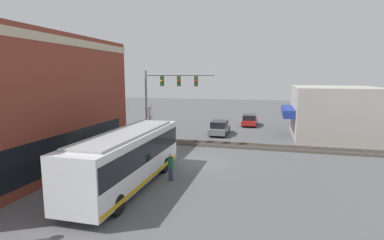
{
  "coord_description": "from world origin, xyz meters",
  "views": [
    {
      "loc": [
        -21.2,
        -4.96,
        6.41
      ],
      "look_at": [
        4.05,
        1.58,
        2.53
      ],
      "focal_mm": 28.0,
      "sensor_mm": 36.0,
      "label": 1
    }
  ],
  "objects_px": {
    "crossing_signal": "(150,121)",
    "parked_car_grey": "(220,128)",
    "pedestrian_near_bus": "(171,167)",
    "pedestrian_at_crossing": "(147,139)",
    "parked_car_red": "(250,120)",
    "city_bus": "(127,157)"
  },
  "relations": [
    {
      "from": "crossing_signal",
      "to": "pedestrian_near_bus",
      "type": "xyz_separation_m",
      "value": [
        -8.19,
        -4.75,
        -1.44
      ]
    },
    {
      "from": "parked_car_grey",
      "to": "pedestrian_near_bus",
      "type": "xyz_separation_m",
      "value": [
        -15.12,
        0.56,
        0.15
      ]
    },
    {
      "from": "city_bus",
      "to": "pedestrian_near_bus",
      "type": "relative_size",
      "value": 6.19
    },
    {
      "from": "pedestrian_at_crossing",
      "to": "pedestrian_near_bus",
      "type": "distance_m",
      "value": 8.66
    },
    {
      "from": "pedestrian_near_bus",
      "to": "parked_car_red",
      "type": "bearing_deg",
      "value": -8.67
    },
    {
      "from": "parked_car_grey",
      "to": "parked_car_red",
      "type": "xyz_separation_m",
      "value": [
        6.93,
        -2.8,
        -0.04
      ]
    },
    {
      "from": "parked_car_red",
      "to": "pedestrian_near_bus",
      "type": "relative_size",
      "value": 2.6
    },
    {
      "from": "crossing_signal",
      "to": "parked_car_grey",
      "type": "xyz_separation_m",
      "value": [
        6.93,
        -5.31,
        -1.59
      ]
    },
    {
      "from": "parked_car_red",
      "to": "pedestrian_at_crossing",
      "type": "bearing_deg",
      "value": 151.46
    },
    {
      "from": "pedestrian_near_bus",
      "to": "crossing_signal",
      "type": "bearing_deg",
      "value": 30.08
    },
    {
      "from": "pedestrian_at_crossing",
      "to": "city_bus",
      "type": "bearing_deg",
      "value": -163.68
    },
    {
      "from": "crossing_signal",
      "to": "pedestrian_near_bus",
      "type": "relative_size",
      "value": 2.26
    },
    {
      "from": "crossing_signal",
      "to": "parked_car_red",
      "type": "bearing_deg",
      "value": -30.33
    },
    {
      "from": "parked_car_red",
      "to": "crossing_signal",
      "type": "bearing_deg",
      "value": 149.67
    },
    {
      "from": "pedestrian_at_crossing",
      "to": "pedestrian_near_bus",
      "type": "height_order",
      "value": "pedestrian_near_bus"
    },
    {
      "from": "city_bus",
      "to": "crossing_signal",
      "type": "xyz_separation_m",
      "value": [
        9.87,
        2.71,
        0.5
      ]
    },
    {
      "from": "crossing_signal",
      "to": "parked_car_grey",
      "type": "relative_size",
      "value": 0.85
    },
    {
      "from": "parked_car_grey",
      "to": "pedestrian_at_crossing",
      "type": "height_order",
      "value": "pedestrian_at_crossing"
    },
    {
      "from": "parked_car_red",
      "to": "city_bus",
      "type": "bearing_deg",
      "value": 167.18
    },
    {
      "from": "pedestrian_at_crossing",
      "to": "parked_car_grey",
      "type": "bearing_deg",
      "value": -33.73
    },
    {
      "from": "parked_car_red",
      "to": "pedestrian_near_bus",
      "type": "bearing_deg",
      "value": 171.33
    },
    {
      "from": "crossing_signal",
      "to": "pedestrian_at_crossing",
      "type": "relative_size",
      "value": 2.28
    }
  ]
}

